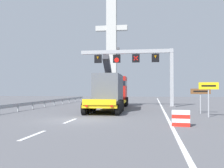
# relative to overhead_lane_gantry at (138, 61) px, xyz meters

# --- Properties ---
(ground) EXTENTS (112.00, 112.00, 0.00)m
(ground) POSITION_rel_overhead_lane_gantry_xyz_m (-3.45, -14.25, -5.55)
(ground) COLOR #5B5B60
(lane_markings) EXTENTS (0.20, 46.09, 0.01)m
(lane_markings) POSITION_rel_overhead_lane_gantry_xyz_m (-3.69, 1.50, -5.55)
(lane_markings) COLOR silver
(lane_markings) RESTS_ON ground
(edge_line_right) EXTENTS (0.20, 63.00, 0.01)m
(edge_line_right) POSITION_rel_overhead_lane_gantry_xyz_m (2.75, -2.25, -5.55)
(edge_line_right) COLOR silver
(edge_line_right) RESTS_ON ground
(overhead_lane_gantry) EXTENTS (11.42, 0.90, 7.18)m
(overhead_lane_gantry) POSITION_rel_overhead_lane_gantry_xyz_m (0.00, 0.00, 0.00)
(overhead_lane_gantry) COLOR #9EA0A5
(overhead_lane_gantry) RESTS_ON ground
(heavy_haul_truck_yellow) EXTENTS (3.42, 14.13, 5.30)m
(heavy_haul_truck_yellow) POSITION_rel_overhead_lane_gantry_xyz_m (-2.67, -3.55, -3.56)
(heavy_haul_truck_yellow) COLOR yellow
(heavy_haul_truck_yellow) RESTS_ON ground
(exit_sign_yellow) EXTENTS (1.44, 0.15, 2.62)m
(exit_sign_yellow) POSITION_rel_overhead_lane_gantry_xyz_m (5.83, -11.10, -3.57)
(exit_sign_yellow) COLOR #9EA0A5
(exit_sign_yellow) RESTS_ON ground
(tourist_info_sign_brown) EXTENTS (1.67, 0.15, 2.15)m
(tourist_info_sign_brown) POSITION_rel_overhead_lane_gantry_xyz_m (5.79, -8.03, -3.89)
(tourist_info_sign_brown) COLOR #9EA0A5
(tourist_info_sign_brown) RESTS_ON ground
(crash_barrier_striped) EXTENTS (1.05, 0.61, 0.90)m
(crash_barrier_striped) POSITION_rel_overhead_lane_gantry_xyz_m (3.28, -16.17, -5.10)
(crash_barrier_striped) COLOR red
(crash_barrier_striped) RESTS_ON ground
(guardrail_left) EXTENTS (0.13, 30.61, 0.76)m
(guardrail_left) POSITION_rel_overhead_lane_gantry_xyz_m (-10.86, -0.94, -4.99)
(guardrail_left) COLOR #999EA3
(guardrail_left) RESTS_ON ground
(bridge_pylon_distant) EXTENTS (9.00, 2.00, 31.14)m
(bridge_pylon_distant) POSITION_rel_overhead_lane_gantry_xyz_m (-9.72, 41.14, 10.40)
(bridge_pylon_distant) COLOR #B7B7B2
(bridge_pylon_distant) RESTS_ON ground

